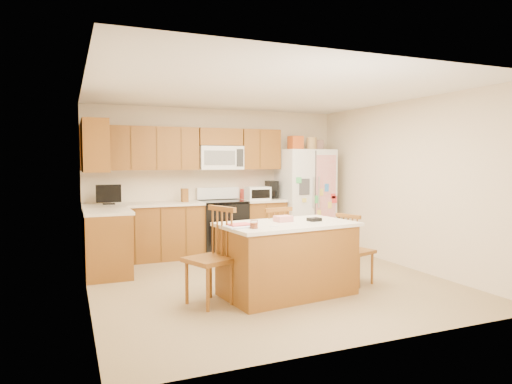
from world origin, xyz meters
name	(u,v)px	position (x,y,z in m)	size (l,w,h in m)	color
ground	(268,281)	(0.00, 0.00, 0.00)	(4.50, 4.50, 0.00)	#816850
room_shell	(269,173)	(0.00, 0.00, 1.44)	(4.60, 4.60, 2.52)	beige
cabinetry	(167,204)	(-0.98, 1.79, 0.91)	(3.36, 1.56, 2.15)	brown
stove	(222,226)	(0.00, 1.94, 0.47)	(0.76, 0.65, 1.13)	black
refrigerator	(305,198)	(1.57, 1.87, 0.92)	(0.90, 0.79, 2.04)	white
island	(287,258)	(-0.04, -0.63, 0.44)	(1.68, 1.11, 0.96)	brown
windsor_chair_left	(211,258)	(-0.98, -0.63, 0.51)	(0.59, 0.60, 1.09)	brown
windsor_chair_back	(272,246)	(0.05, -0.02, 0.47)	(0.49, 0.47, 1.00)	brown
windsor_chair_right	(354,251)	(0.98, -0.54, 0.44)	(0.48, 0.49, 0.92)	brown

